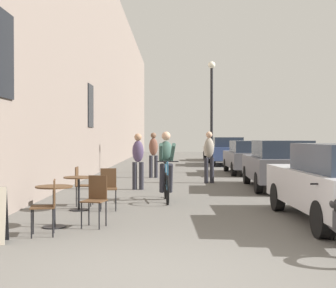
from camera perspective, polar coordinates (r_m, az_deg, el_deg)
name	(u,v)px	position (r m, az deg, el deg)	size (l,w,h in m)	color
ground_plane	(165,277)	(5.41, -0.42, -16.02)	(88.00, 88.00, 0.00)	#5B5954
building_facade_left	(87,54)	(19.80, -9.89, 10.87)	(0.54, 68.00, 10.04)	gray
cafe_table_near	(54,197)	(8.33, -13.85, -6.41)	(0.64, 0.64, 0.72)	black
cafe_chair_near_toward_street	(96,197)	(8.26, -8.91, -6.48)	(0.45, 0.45, 0.89)	black
cafe_chair_near_toward_wall	(48,203)	(7.66, -14.59, -7.07)	(0.45, 0.45, 0.89)	black
cafe_table_mid	(79,186)	(10.14, -10.94, -5.11)	(0.64, 0.64, 0.72)	black
cafe_chair_mid_toward_street	(81,183)	(10.81, -10.63, -4.76)	(0.39, 0.39, 0.89)	black
cafe_chair_mid_toward_wall	(108,186)	(10.11, -7.36, -5.14)	(0.42, 0.42, 0.89)	black
cyclist_on_bicycle	(166,168)	(11.44, -0.22, -2.97)	(0.52, 1.76, 1.74)	black
pedestrian_near	(138,158)	(13.88, -3.72, -1.73)	(0.34, 0.25, 1.68)	#26262D
pedestrian_mid	(209,154)	(15.87, 5.09, -1.24)	(0.37, 0.29, 1.76)	#26262D
pedestrian_far	(153,152)	(17.94, -1.81, -1.02)	(0.36, 0.27, 1.75)	#26262D
street_lamp	(212,102)	(20.47, 5.39, 5.14)	(0.32, 0.32, 4.90)	black
parked_car_second	(279,164)	(14.47, 13.46, -2.38)	(1.88, 4.21, 1.47)	#595960
parked_car_third	(248,157)	(20.13, 9.78, -1.54)	(1.70, 4.01, 1.42)	#595960
parked_car_fourth	(226,151)	(26.42, 7.20, -0.81)	(1.93, 4.44, 1.57)	#384C84
parked_car_fifth	(218,149)	(31.73, 6.22, -0.65)	(1.83, 4.13, 1.45)	beige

